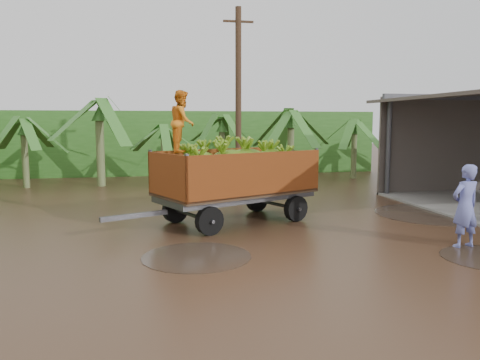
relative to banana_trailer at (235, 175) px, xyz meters
name	(u,v)px	position (x,y,z in m)	size (l,w,h in m)	color
ground	(310,233)	(1.76, -1.76, -1.41)	(100.00, 100.00, 0.00)	black
hedge_north	(188,142)	(-0.24, 14.24, 0.39)	(22.00, 3.00, 3.60)	#2D661E
banana_trailer	(235,175)	(0.00, 0.00, 0.00)	(6.34, 3.94, 3.84)	#9E4616
man_blue	(465,206)	(4.87, -3.84, -0.41)	(0.73, 0.48, 2.00)	#6B73C2
utility_pole	(238,102)	(1.05, 4.95, 2.36)	(1.20, 0.24, 7.43)	#47301E
banana_plants	(127,153)	(-3.34, 4.90, 0.38)	(24.83, 20.89, 4.14)	#2D661E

